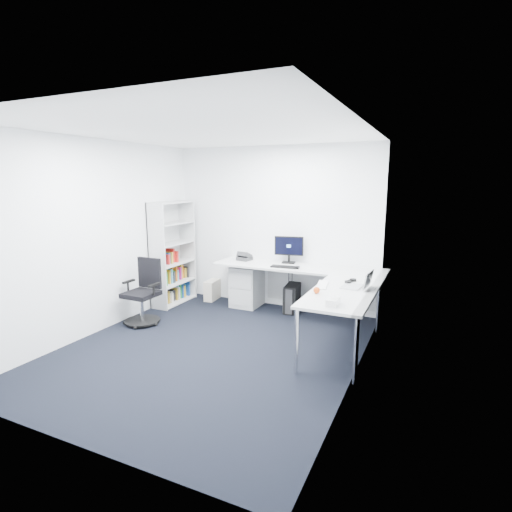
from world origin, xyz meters
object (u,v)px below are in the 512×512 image
at_px(monitor, 289,249).
at_px(laptop, 352,278).
at_px(task_chair, 141,292).
at_px(bookshelf, 173,253).
at_px(l_desk, 289,296).

xyz_separation_m(monitor, laptop, (1.26, -1.09, -0.11)).
distance_m(task_chair, laptop, 3.09).
relative_size(bookshelf, laptop, 5.34).
relative_size(task_chair, monitor, 2.06).
bearing_deg(monitor, task_chair, -149.58).
xyz_separation_m(bookshelf, laptop, (3.22, -0.60, 0.02)).
bearing_deg(monitor, laptop, -52.06).
height_order(bookshelf, monitor, bookshelf).
bearing_deg(task_chair, bookshelf, 100.63).
relative_size(monitor, laptop, 1.42).
bearing_deg(l_desk, monitor, 111.80).
height_order(bookshelf, task_chair, bookshelf).
xyz_separation_m(l_desk, task_chair, (-1.98, -1.03, 0.09)).
bearing_deg(l_desk, bookshelf, 178.68).
bearing_deg(task_chair, l_desk, 27.94).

